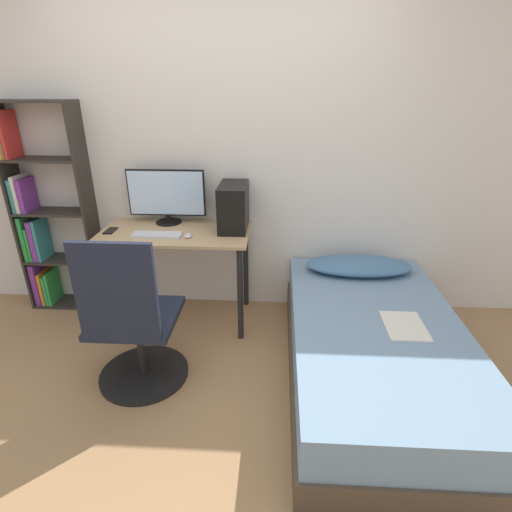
% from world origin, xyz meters
% --- Properties ---
extents(ground_plane, '(14.00, 14.00, 0.00)m').
position_xyz_m(ground_plane, '(0.00, 0.00, 0.00)').
color(ground_plane, '#9E754C').
extents(wall_back, '(8.00, 0.05, 2.50)m').
position_xyz_m(wall_back, '(0.00, 1.46, 1.25)').
color(wall_back, silver).
rests_on(wall_back, ground_plane).
extents(desk, '(1.13, 0.61, 0.77)m').
position_xyz_m(desk, '(-0.35, 1.13, 0.65)').
color(desk, tan).
rests_on(desk, ground_plane).
extents(bookshelf, '(0.61, 0.24, 1.69)m').
position_xyz_m(bookshelf, '(-1.48, 1.32, 0.77)').
color(bookshelf, '#2D2823').
rests_on(bookshelf, ground_plane).
extents(office_chair, '(0.58, 0.58, 1.05)m').
position_xyz_m(office_chair, '(-0.44, 0.34, 0.40)').
color(office_chair, black).
rests_on(office_chair, ground_plane).
extents(bed, '(1.08, 1.93, 0.44)m').
position_xyz_m(bed, '(1.07, 0.47, 0.22)').
color(bed, '#4C3D2D').
rests_on(bed, ground_plane).
extents(pillow, '(0.82, 0.36, 0.11)m').
position_xyz_m(pillow, '(1.07, 1.18, 0.50)').
color(pillow, teal).
rests_on(pillow, bed).
extents(magazine, '(0.24, 0.32, 0.01)m').
position_xyz_m(magazine, '(1.21, 0.42, 0.45)').
color(magazine, silver).
rests_on(magazine, bed).
extents(monitor, '(0.61, 0.21, 0.43)m').
position_xyz_m(monitor, '(-0.44, 1.32, 1.00)').
color(monitor, black).
rests_on(monitor, desk).
extents(keyboard, '(0.36, 0.12, 0.02)m').
position_xyz_m(keyboard, '(-0.45, 1.01, 0.78)').
color(keyboard, silver).
rests_on(keyboard, desk).
extents(pc_tower, '(0.21, 0.39, 0.34)m').
position_xyz_m(pc_tower, '(0.09, 1.22, 0.94)').
color(pc_tower, black).
rests_on(pc_tower, desk).
extents(mouse, '(0.06, 0.09, 0.02)m').
position_xyz_m(mouse, '(-0.22, 1.01, 0.78)').
color(mouse, silver).
rests_on(mouse, desk).
extents(phone, '(0.07, 0.14, 0.01)m').
position_xyz_m(phone, '(-0.83, 1.09, 0.78)').
color(phone, black).
rests_on(phone, desk).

